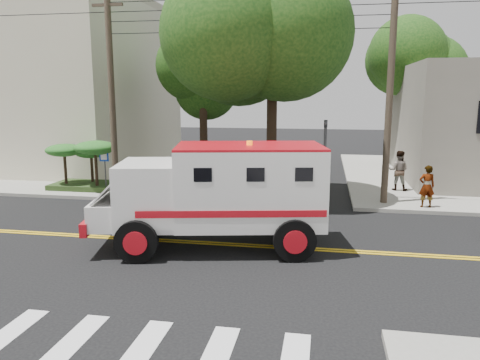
# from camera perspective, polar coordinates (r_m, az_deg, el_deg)

# --- Properties ---
(ground) EXTENTS (100.00, 100.00, 0.00)m
(ground) POSITION_cam_1_polar(r_m,az_deg,el_deg) (14.97, -4.91, -7.62)
(ground) COLOR black
(ground) RESTS_ON ground
(sidewalk_nw) EXTENTS (17.00, 17.00, 0.15)m
(sidewalk_nw) POSITION_cam_1_polar(r_m,az_deg,el_deg) (32.57, -21.86, 1.65)
(sidewalk_nw) COLOR gray
(sidewalk_nw) RESTS_ON ground
(building_left) EXTENTS (16.00, 14.00, 10.00)m
(building_left) POSITION_cam_1_polar(r_m,az_deg,el_deg) (34.61, -23.96, 10.43)
(building_left) COLOR beige
(building_left) RESTS_ON sidewalk_nw
(utility_pole_left) EXTENTS (0.28, 0.28, 9.00)m
(utility_pole_left) POSITION_cam_1_polar(r_m,az_deg,el_deg) (21.85, -15.35, 9.73)
(utility_pole_left) COLOR #382D23
(utility_pole_left) RESTS_ON ground
(utility_pole_right) EXTENTS (0.28, 0.28, 9.00)m
(utility_pole_right) POSITION_cam_1_polar(r_m,az_deg,el_deg) (20.08, 17.77, 9.58)
(utility_pole_right) COLOR #382D23
(utility_pole_right) RESTS_ON ground
(tree_main) EXTENTS (6.08, 5.70, 9.85)m
(tree_main) POSITION_cam_1_polar(r_m,az_deg,el_deg) (20.18, 5.23, 17.71)
(tree_main) COLOR black
(tree_main) RESTS_ON ground
(tree_left) EXTENTS (4.48, 4.20, 7.70)m
(tree_left) POSITION_cam_1_polar(r_m,az_deg,el_deg) (26.34, -3.99, 12.81)
(tree_left) COLOR black
(tree_left) RESTS_ON ground
(tree_right) EXTENTS (4.80, 4.50, 8.20)m
(tree_right) POSITION_cam_1_polar(r_m,az_deg,el_deg) (29.96, 20.55, 12.60)
(tree_right) COLOR black
(tree_right) RESTS_ON ground
(traffic_signal) EXTENTS (0.15, 0.18, 3.60)m
(traffic_signal) POSITION_cam_1_polar(r_m,az_deg,el_deg) (19.47, 10.29, 3.18)
(traffic_signal) COLOR #3F3F42
(traffic_signal) RESTS_ON ground
(accessibility_sign) EXTENTS (0.45, 0.10, 2.02)m
(accessibility_sign) POSITION_cam_1_polar(r_m,az_deg,el_deg) (22.50, -16.16, 1.69)
(accessibility_sign) COLOR #3F3F42
(accessibility_sign) RESTS_ON ground
(palm_planter) EXTENTS (3.52, 2.63, 2.36)m
(palm_planter) POSITION_cam_1_polar(r_m,az_deg,el_deg) (23.43, -18.42, 2.59)
(palm_planter) COLOR #1E3314
(palm_planter) RESTS_ON sidewalk_nw
(armored_truck) EXTENTS (7.28, 3.90, 3.15)m
(armored_truck) POSITION_cam_1_polar(r_m,az_deg,el_deg) (14.04, -2.51, -1.24)
(armored_truck) COLOR silver
(armored_truck) RESTS_ON ground
(pedestrian_a) EXTENTS (0.67, 0.48, 1.71)m
(pedestrian_a) POSITION_cam_1_polar(r_m,az_deg,el_deg) (20.10, 21.81, -0.72)
(pedestrian_a) COLOR gray
(pedestrian_a) RESTS_ON sidewalk_ne
(pedestrian_b) EXTENTS (1.04, 0.89, 1.88)m
(pedestrian_b) POSITION_cam_1_polar(r_m,az_deg,el_deg) (23.20, 18.76, 1.10)
(pedestrian_b) COLOR gray
(pedestrian_b) RESTS_ON sidewalk_ne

